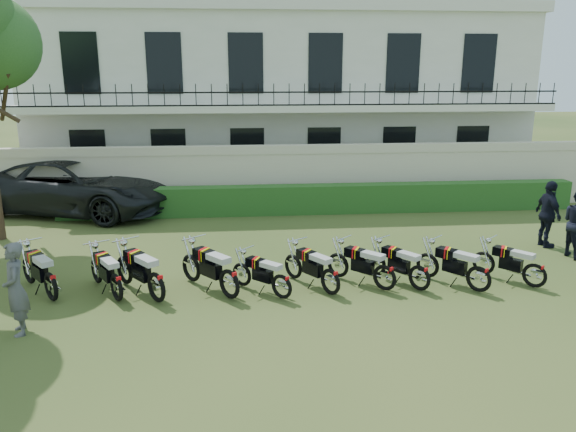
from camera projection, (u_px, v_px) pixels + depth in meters
name	position (u px, v px, depth m)	size (l,w,h in m)	color
ground	(324.00, 293.00, 12.74)	(100.00, 100.00, 0.00)	#2D431B
perimeter_wall	(291.00, 176.00, 20.13)	(30.00, 0.35, 2.30)	beige
hedge	(321.00, 199.00, 19.62)	(18.00, 0.60, 1.00)	#254F1C
building	(278.00, 96.00, 25.21)	(20.40, 9.60, 7.40)	silver
motorcycle_0	(50.00, 280.00, 12.16)	(1.32, 1.68, 1.11)	black
motorcycle_1	(116.00, 281.00, 12.16)	(1.09, 1.71, 1.06)	black
motorcycle_2	(156.00, 280.00, 12.09)	(1.38, 1.74, 1.15)	black
motorcycle_3	(229.00, 277.00, 12.28)	(1.41, 1.69, 1.15)	black
motorcycle_4	(282.00, 281.00, 12.30)	(1.33, 1.28, 0.96)	black
motorcycle_5	(331.00, 275.00, 12.51)	(1.14, 1.62, 1.03)	black
motorcycle_6	(385.00, 271.00, 12.75)	(1.40, 1.42, 1.04)	black
motorcycle_7	(420.00, 272.00, 12.75)	(1.18, 1.55, 1.02)	black
motorcycle_8	(479.00, 273.00, 12.66)	(1.32, 1.52, 1.05)	black
motorcycle_9	(535.00, 270.00, 12.92)	(1.25, 1.43, 0.99)	black
suv	(77.00, 186.00, 19.55)	(3.15, 6.83, 1.90)	black
inspector	(15.00, 289.00, 10.62)	(0.66, 0.44, 1.82)	#58585D
officer_5	(548.00, 214.00, 15.81)	(1.12, 0.47, 1.91)	black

